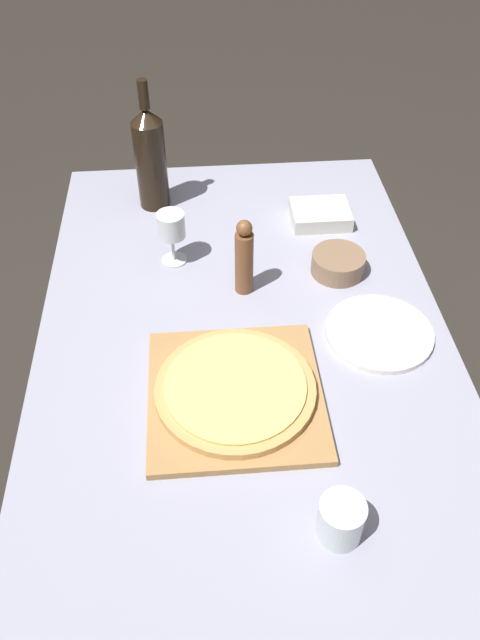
{
  "coord_description": "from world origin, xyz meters",
  "views": [
    {
      "loc": [
        -0.09,
        -0.98,
        1.81
      ],
      "look_at": [
        -0.01,
        0.01,
        0.83
      ],
      "focal_mm": 35.0,
      "sensor_mm": 36.0,
      "label": 1
    }
  ],
  "objects_px": {
    "pizza": "(235,388)",
    "small_bowl": "(338,263)",
    "wine_glass": "(171,228)",
    "wine_bottle": "(150,157)",
    "pepper_mill": "(244,258)"
  },
  "relations": [
    {
      "from": "pizza",
      "to": "wine_glass",
      "type": "distance_m",
      "value": 0.49
    },
    {
      "from": "wine_glass",
      "to": "small_bowl",
      "type": "distance_m",
      "value": 0.43
    },
    {
      "from": "pepper_mill",
      "to": "wine_glass",
      "type": "relative_size",
      "value": 1.41
    },
    {
      "from": "wine_bottle",
      "to": "pepper_mill",
      "type": "distance_m",
      "value": 0.46
    },
    {
      "from": "pizza",
      "to": "pepper_mill",
      "type": "distance_m",
      "value": 0.35
    },
    {
      "from": "small_bowl",
      "to": "wine_glass",
      "type": "bearing_deg",
      "value": 169.23
    },
    {
      "from": "wine_bottle",
      "to": "wine_glass",
      "type": "bearing_deg",
      "value": -78.83
    },
    {
      "from": "pizza",
      "to": "small_bowl",
      "type": "height_order",
      "value": "small_bowl"
    },
    {
      "from": "pizza",
      "to": "wine_bottle",
      "type": "height_order",
      "value": "wine_bottle"
    },
    {
      "from": "pizza",
      "to": "pepper_mill",
      "type": "bearing_deg",
      "value": 82.04
    },
    {
      "from": "pizza",
      "to": "small_bowl",
      "type": "bearing_deg",
      "value": 53.05
    },
    {
      "from": "pizza",
      "to": "wine_glass",
      "type": "height_order",
      "value": "wine_glass"
    },
    {
      "from": "wine_bottle",
      "to": "small_bowl",
      "type": "xyz_separation_m",
      "value": [
        0.47,
        -0.35,
        -0.13
      ]
    },
    {
      "from": "wine_bottle",
      "to": "pepper_mill",
      "type": "xyz_separation_m",
      "value": [
        0.23,
        -0.4,
        -0.05
      ]
    },
    {
      "from": "pizza",
      "to": "wine_glass",
      "type": "relative_size",
      "value": 2.3
    }
  ]
}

